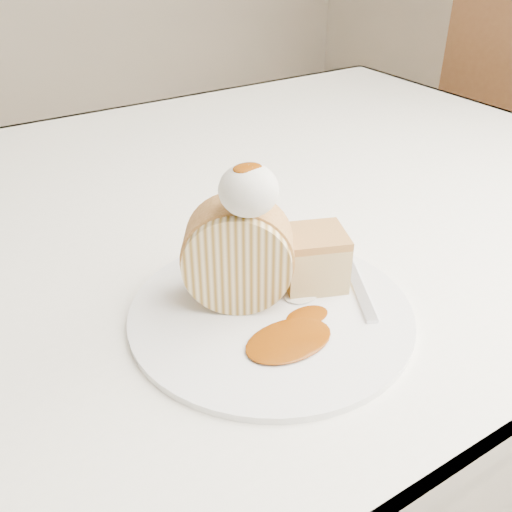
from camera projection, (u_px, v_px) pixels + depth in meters
table at (181, 272)px, 0.76m from camera, size 1.40×0.90×0.75m
chair_end at (499, 168)px, 1.31m from camera, size 0.55×0.55×0.98m
plate at (271, 312)px, 0.53m from camera, size 0.34×0.34×0.01m
roulade_slice at (238, 255)px, 0.52m from camera, size 0.11×0.10×0.10m
cake_chunk at (313, 262)px, 0.55m from camera, size 0.07×0.07×0.05m
whipped_cream at (249, 190)px, 0.47m from camera, size 0.05×0.05×0.04m
caramel_drizzle at (247, 162)px, 0.46m from camera, size 0.03×0.02×0.01m
caramel_pool at (289, 340)px, 0.49m from camera, size 0.10×0.08×0.00m
fork at (358, 286)px, 0.56m from camera, size 0.09×0.15×0.00m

